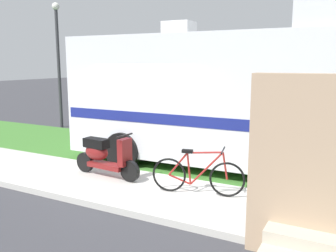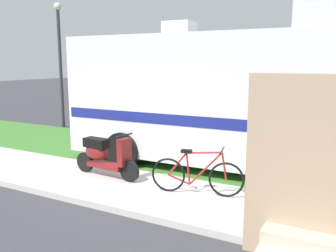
{
  "view_description": "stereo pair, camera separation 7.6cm",
  "coord_description": "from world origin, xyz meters",
  "px_view_note": "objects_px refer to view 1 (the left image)",
  "views": [
    {
      "loc": [
        4.32,
        -6.88,
        2.53
      ],
      "look_at": [
        0.5,
        0.3,
        1.1
      ],
      "focal_mm": 38.68,
      "sensor_mm": 36.0,
      "label": 1
    },
    {
      "loc": [
        4.38,
        -6.84,
        2.53
      ],
      "look_at": [
        0.5,
        0.3,
        1.1
      ],
      "focal_mm": 38.68,
      "sensor_mm": 36.0,
      "label": 2
    }
  ],
  "objects_px": {
    "bicycle": "(198,175)",
    "pickup_truck_near": "(242,105)",
    "bottle_green": "(299,198)",
    "motorhome_rv": "(223,96)",
    "scooter": "(104,155)",
    "street_lamp_post": "(58,54)"
  },
  "relations": [
    {
      "from": "motorhome_rv",
      "to": "street_lamp_post",
      "type": "xyz_separation_m",
      "value": [
        -7.47,
        2.28,
        1.1
      ]
    },
    {
      "from": "bottle_green",
      "to": "street_lamp_post",
      "type": "bearing_deg",
      "value": 156.24
    },
    {
      "from": "scooter",
      "to": "street_lamp_post",
      "type": "relative_size",
      "value": 0.36
    },
    {
      "from": "pickup_truck_near",
      "to": "street_lamp_post",
      "type": "distance_m",
      "value": 7.25
    },
    {
      "from": "bicycle",
      "to": "bottle_green",
      "type": "height_order",
      "value": "bicycle"
    },
    {
      "from": "street_lamp_post",
      "to": "scooter",
      "type": "bearing_deg",
      "value": -38.74
    },
    {
      "from": "street_lamp_post",
      "to": "motorhome_rv",
      "type": "bearing_deg",
      "value": -16.98
    },
    {
      "from": "pickup_truck_near",
      "to": "bottle_green",
      "type": "bearing_deg",
      "value": -65.92
    },
    {
      "from": "bicycle",
      "to": "pickup_truck_near",
      "type": "distance_m",
      "value": 7.32
    },
    {
      "from": "motorhome_rv",
      "to": "pickup_truck_near",
      "type": "xyz_separation_m",
      "value": [
        -0.98,
        4.91,
        -0.77
      ]
    },
    {
      "from": "scooter",
      "to": "pickup_truck_near",
      "type": "relative_size",
      "value": 0.34
    },
    {
      "from": "motorhome_rv",
      "to": "scooter",
      "type": "distance_m",
      "value": 3.12
    },
    {
      "from": "scooter",
      "to": "bicycle",
      "type": "height_order",
      "value": "scooter"
    },
    {
      "from": "bottle_green",
      "to": "street_lamp_post",
      "type": "distance_m",
      "value": 10.75
    },
    {
      "from": "scooter",
      "to": "street_lamp_post",
      "type": "distance_m",
      "value": 7.54
    },
    {
      "from": "scooter",
      "to": "street_lamp_post",
      "type": "xyz_separation_m",
      "value": [
        -5.61,
        4.5,
        2.27
      ]
    },
    {
      "from": "motorhome_rv",
      "to": "bicycle",
      "type": "height_order",
      "value": "motorhome_rv"
    },
    {
      "from": "pickup_truck_near",
      "to": "bottle_green",
      "type": "xyz_separation_m",
      "value": [
        3.05,
        -6.83,
        -0.74
      ]
    },
    {
      "from": "bicycle",
      "to": "street_lamp_post",
      "type": "xyz_separation_m",
      "value": [
        -7.81,
        4.56,
        2.35
      ]
    },
    {
      "from": "pickup_truck_near",
      "to": "street_lamp_post",
      "type": "xyz_separation_m",
      "value": [
        -6.5,
        -2.62,
        1.87
      ]
    },
    {
      "from": "scooter",
      "to": "bicycle",
      "type": "relative_size",
      "value": 1.01
    },
    {
      "from": "scooter",
      "to": "street_lamp_post",
      "type": "bearing_deg",
      "value": 141.26
    }
  ]
}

